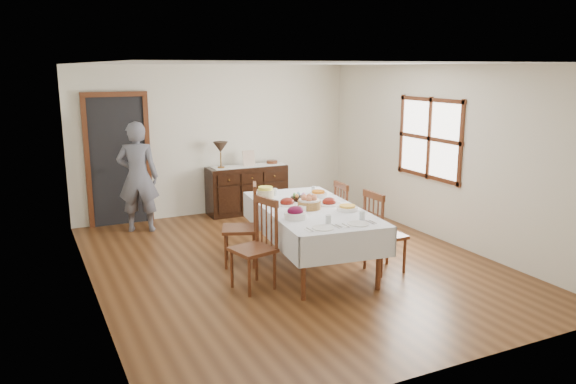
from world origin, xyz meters
name	(u,v)px	position (x,y,z in m)	size (l,w,h in m)	color
ground	(291,263)	(0.00, 0.00, 0.00)	(6.00, 6.00, 0.00)	brown
room_shell	(268,138)	(-0.15, 0.42, 1.64)	(5.02, 6.02, 2.65)	silver
dining_table	(311,214)	(0.16, -0.23, 0.70)	(1.44, 2.44, 0.80)	silver
chair_left_near	(257,244)	(-0.74, -0.58, 0.54)	(0.53, 0.53, 1.07)	#562A16
chair_left_far	(244,224)	(-0.57, 0.24, 0.55)	(0.58, 0.58, 1.08)	#562A16
chair_right_near	(382,231)	(0.89, -0.79, 0.53)	(0.45, 0.45, 1.05)	#562A16
chair_right_far	(349,217)	(0.94, 0.08, 0.51)	(0.45, 0.45, 1.00)	#562A16
sideboard	(247,189)	(0.45, 2.72, 0.43)	(1.41, 0.52, 0.85)	black
person	(138,173)	(-1.50, 2.40, 0.93)	(0.58, 0.37, 1.87)	slate
bread_basket	(309,203)	(0.11, -0.28, 0.87)	(0.29, 0.29, 0.18)	olive
egg_basket	(299,198)	(0.20, 0.16, 0.84)	(0.24, 0.24, 0.11)	black
ham_platter_a	(287,203)	(-0.05, 0.03, 0.83)	(0.31, 0.31, 0.11)	white
ham_platter_b	(329,202)	(0.46, -0.19, 0.83)	(0.32, 0.32, 0.11)	white
beet_bowl	(295,213)	(-0.25, -0.63, 0.86)	(0.27, 0.27, 0.15)	white
carrot_bowl	(318,194)	(0.53, 0.24, 0.84)	(0.24, 0.24, 0.09)	white
pineapple_bowl	(265,192)	(-0.13, 0.54, 0.87)	(0.23, 0.23, 0.15)	#C3B384
casserole_dish	(347,208)	(0.50, -0.57, 0.83)	(0.26, 0.26, 0.07)	white
butter_dish	(305,208)	(0.02, -0.35, 0.83)	(0.15, 0.11, 0.07)	white
setting_left	(324,225)	(-0.12, -1.09, 0.82)	(0.43, 0.31, 0.10)	white
setting_right	(359,221)	(0.33, -1.12, 0.82)	(0.43, 0.31, 0.10)	white
glass_far_a	(275,192)	(0.04, 0.59, 0.85)	(0.06, 0.06, 0.10)	silver
glass_far_b	(314,190)	(0.60, 0.49, 0.85)	(0.06, 0.06, 0.10)	silver
runner	(249,166)	(0.49, 2.72, 0.85)	(1.30, 0.35, 0.01)	white
table_lamp	(220,148)	(-0.03, 2.70, 1.20)	(0.26, 0.26, 0.46)	brown
picture_frame	(249,158)	(0.48, 2.69, 0.99)	(0.22, 0.08, 0.28)	beige
deco_bowl	(272,162)	(0.96, 2.74, 0.88)	(0.20, 0.20, 0.06)	#562A16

